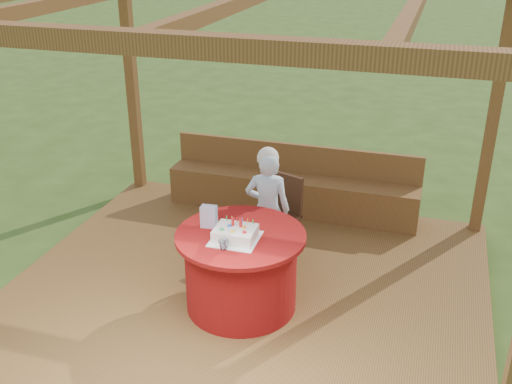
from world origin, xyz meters
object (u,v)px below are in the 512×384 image
at_px(bench, 292,190).
at_px(chair, 280,211).
at_px(table, 241,270).
at_px(drinking_glass, 224,245).
at_px(gift_bag, 209,216).
at_px(birthday_cake, 235,234).
at_px(elderly_woman, 268,207).

relative_size(bench, chair, 3.54).
xyz_separation_m(bench, table, (0.04, -2.06, 0.11)).
bearing_deg(table, drinking_glass, -99.54).
bearing_deg(gift_bag, drinking_glass, -56.75).
relative_size(birthday_cake, drinking_glass, 4.68).
bearing_deg(drinking_glass, gift_bag, 127.48).
xyz_separation_m(birthday_cake, drinking_glass, (-0.04, -0.19, -0.01)).
distance_m(chair, elderly_woman, 0.35).
xyz_separation_m(birthday_cake, gift_bag, (-0.30, 0.15, 0.04)).
bearing_deg(elderly_woman, bench, 92.70).
distance_m(chair, gift_bag, 1.17).
height_order(elderly_woman, birthday_cake, elderly_woman).
relative_size(bench, gift_bag, 15.12).
xyz_separation_m(bench, gift_bag, (-0.27, -2.01, 0.58)).
distance_m(table, chair, 1.09).
relative_size(bench, elderly_woman, 2.36).
bearing_deg(table, bench, 91.20).
distance_m(bench, gift_bag, 2.11).
bearing_deg(table, chair, 86.36).
distance_m(birthday_cake, drinking_glass, 0.19).
bearing_deg(birthday_cake, drinking_glass, -101.05).
bearing_deg(birthday_cake, table, 83.27).
xyz_separation_m(table, birthday_cake, (-0.01, -0.10, 0.42)).
bearing_deg(elderly_woman, chair, 80.14).
bearing_deg(table, gift_bag, 171.16).
bearing_deg(chair, drinking_glass, -94.91).
relative_size(gift_bag, drinking_glass, 2.30).
bearing_deg(drinking_glass, table, 80.46).
relative_size(bench, table, 2.61).
height_order(table, drinking_glass, drinking_glass).
height_order(bench, chair, chair).
distance_m(table, gift_bag, 0.56).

